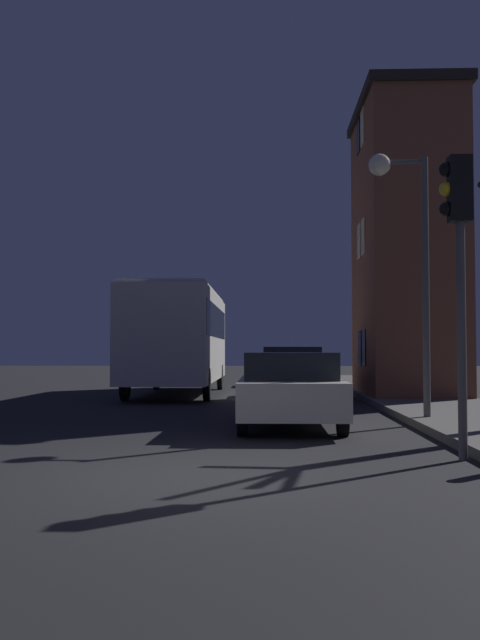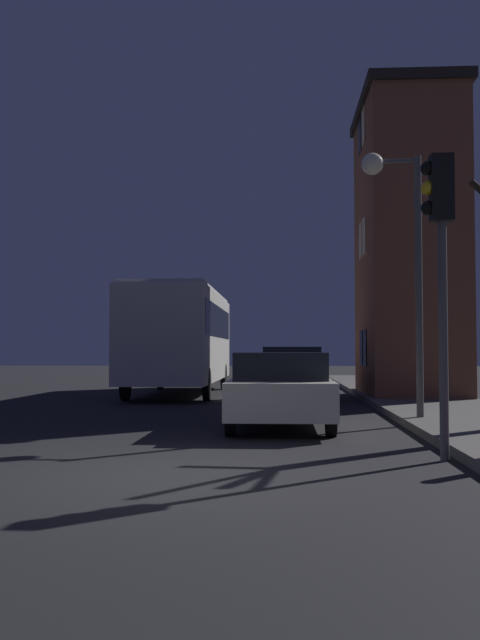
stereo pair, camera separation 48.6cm
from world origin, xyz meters
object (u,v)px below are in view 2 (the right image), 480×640
(car_near_lane, at_px, (281,389))
(car_mid_lane, at_px, (291,373))
(bus, at_px, (181,333))
(streetlamp, at_px, (397,227))
(traffic_light, at_px, (440,240))
(car_far_lane, at_px, (291,368))

(car_near_lane, relative_size, car_mid_lane, 0.91)
(car_mid_lane, bearing_deg, bus, 148.02)
(streetlamp, distance_m, bus, 11.23)
(traffic_light, relative_size, car_far_lane, 1.04)
(streetlamp, relative_size, traffic_light, 1.29)
(car_near_lane, xyz_separation_m, car_far_lane, (0.41, 16.49, -0.02))
(car_far_lane, bearing_deg, car_mid_lane, -90.67)
(streetlamp, relative_size, car_near_lane, 1.24)
(car_near_lane, relative_size, car_far_lane, 1.08)
(bus, bearing_deg, car_far_lane, 58.92)
(car_mid_lane, distance_m, car_far_lane, 8.58)
(car_near_lane, bearing_deg, traffic_light, -61.51)
(traffic_light, bearing_deg, bus, 111.31)
(car_near_lane, distance_m, car_far_lane, 16.49)
(car_far_lane, bearing_deg, streetlamp, -83.03)
(bus, distance_m, car_mid_lane, 4.52)
(streetlamp, height_order, car_far_lane, streetlamp)
(traffic_light, bearing_deg, car_far_lane, 94.85)
(traffic_light, bearing_deg, streetlamp, 87.65)
(car_near_lane, bearing_deg, streetlamp, 17.14)
(streetlamp, xyz_separation_m, bus, (-5.71, 9.48, -1.88))
(streetlamp, distance_m, traffic_light, 4.78)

